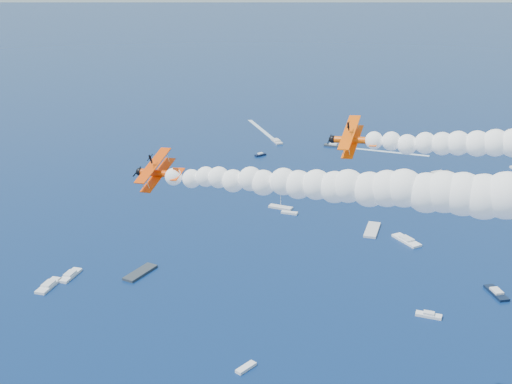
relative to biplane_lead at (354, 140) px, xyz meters
The scene contains 5 objects.
biplane_lead is the anchor object (origin of this frame).
biplane_trail 31.56m from the biplane_lead, 141.64° to the right, with size 8.36×9.37×5.65m, color #F04105, non-canonical shape.
smoke_trail_trail 13.79m from the biplane_lead, 73.20° to the right, with size 57.11×17.99×10.81m, color white, non-canonical shape.
spectator_boats 101.85m from the biplane_lead, 104.86° to the left, with size 231.62×183.79×0.70m.
boat_wakes 159.48m from the biplane_lead, 111.84° to the left, with size 209.05×112.11×0.04m.
Camera 1 is at (62.60, -67.87, 86.31)m, focal length 47.91 mm.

